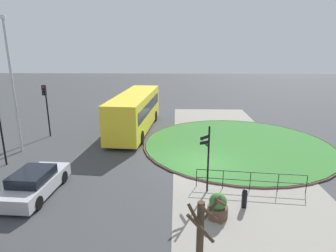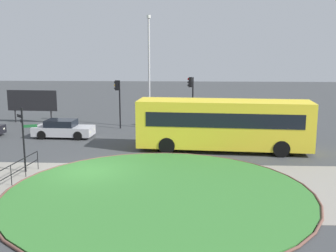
{
  "view_description": "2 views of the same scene",
  "coord_description": "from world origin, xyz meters",
  "px_view_note": "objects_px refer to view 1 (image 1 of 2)",
  "views": [
    {
      "loc": [
        -16.47,
        1.56,
        7.09
      ],
      "look_at": [
        1.99,
        2.09,
        1.92
      ],
      "focal_mm": 30.79,
      "sensor_mm": 36.0,
      "label": 1
    },
    {
      "loc": [
        5.01,
        -20.23,
        6.37
      ],
      "look_at": [
        4.01,
        2.17,
        2.1
      ],
      "focal_mm": 43.72,
      "sensor_mm": 36.0,
      "label": 2
    }
  ],
  "objects_px": {
    "traffic_light_near": "(46,99)",
    "planter_near_signpost": "(218,207)",
    "lamppost_tall": "(12,83)",
    "signpost_directional": "(207,155)",
    "bus_yellow": "(135,111)",
    "street_tree_bare": "(203,230)",
    "bollard_foreground": "(244,198)",
    "car_near_lane": "(35,183)"
  },
  "relations": [
    {
      "from": "bollard_foreground",
      "to": "car_near_lane",
      "type": "height_order",
      "value": "car_near_lane"
    },
    {
      "from": "bus_yellow",
      "to": "car_near_lane",
      "type": "bearing_deg",
      "value": 167.81
    },
    {
      "from": "bus_yellow",
      "to": "street_tree_bare",
      "type": "bearing_deg",
      "value": -160.35
    },
    {
      "from": "bus_yellow",
      "to": "planter_near_signpost",
      "type": "distance_m",
      "value": 14.07
    },
    {
      "from": "planter_near_signpost",
      "to": "street_tree_bare",
      "type": "height_order",
      "value": "street_tree_bare"
    },
    {
      "from": "car_near_lane",
      "to": "lamppost_tall",
      "type": "height_order",
      "value": "lamppost_tall"
    },
    {
      "from": "signpost_directional",
      "to": "bus_yellow",
      "type": "height_order",
      "value": "signpost_directional"
    },
    {
      "from": "bollard_foreground",
      "to": "planter_near_signpost",
      "type": "height_order",
      "value": "planter_near_signpost"
    },
    {
      "from": "traffic_light_near",
      "to": "lamppost_tall",
      "type": "distance_m",
      "value": 3.78
    },
    {
      "from": "bus_yellow",
      "to": "planter_near_signpost",
      "type": "height_order",
      "value": "bus_yellow"
    },
    {
      "from": "car_near_lane",
      "to": "lamppost_tall",
      "type": "xyz_separation_m",
      "value": [
        5.95,
        3.83,
        4.12
      ]
    },
    {
      "from": "bus_yellow",
      "to": "traffic_light_near",
      "type": "distance_m",
      "value": 7.11
    },
    {
      "from": "lamppost_tall",
      "to": "planter_near_signpost",
      "type": "bearing_deg",
      "value": -121.55
    },
    {
      "from": "lamppost_tall",
      "to": "planter_near_signpost",
      "type": "distance_m",
      "value": 15.26
    },
    {
      "from": "bollard_foreground",
      "to": "car_near_lane",
      "type": "bearing_deg",
      "value": 84.82
    },
    {
      "from": "planter_near_signpost",
      "to": "bus_yellow",
      "type": "bearing_deg",
      "value": 22.11
    },
    {
      "from": "bollard_foreground",
      "to": "lamppost_tall",
      "type": "relative_size",
      "value": 0.1
    },
    {
      "from": "bollard_foreground",
      "to": "bus_yellow",
      "type": "distance_m",
      "value": 13.89
    },
    {
      "from": "signpost_directional",
      "to": "street_tree_bare",
      "type": "distance_m",
      "value": 5.46
    },
    {
      "from": "traffic_light_near",
      "to": "lamppost_tall",
      "type": "bearing_deg",
      "value": -8.95
    },
    {
      "from": "signpost_directional",
      "to": "traffic_light_near",
      "type": "bearing_deg",
      "value": 53.28
    },
    {
      "from": "traffic_light_near",
      "to": "lamppost_tall",
      "type": "xyz_separation_m",
      "value": [
        -3.34,
        0.51,
        1.7
      ]
    },
    {
      "from": "bus_yellow",
      "to": "street_tree_bare",
      "type": "xyz_separation_m",
      "value": [
        -16.12,
        -4.34,
        -0.13
      ]
    },
    {
      "from": "bus_yellow",
      "to": "lamppost_tall",
      "type": "relative_size",
      "value": 1.22
    },
    {
      "from": "lamppost_tall",
      "to": "bollard_foreground",
      "type": "bearing_deg",
      "value": -116.39
    },
    {
      "from": "traffic_light_near",
      "to": "planter_near_signpost",
      "type": "bearing_deg",
      "value": 47.22
    },
    {
      "from": "signpost_directional",
      "to": "bollard_foreground",
      "type": "relative_size",
      "value": 3.74
    },
    {
      "from": "planter_near_signpost",
      "to": "signpost_directional",
      "type": "bearing_deg",
      "value": 6.43
    },
    {
      "from": "car_near_lane",
      "to": "bollard_foreground",
      "type": "bearing_deg",
      "value": -91.92
    },
    {
      "from": "bollard_foreground",
      "to": "lamppost_tall",
      "type": "bearing_deg",
      "value": 63.61
    },
    {
      "from": "street_tree_bare",
      "to": "lamppost_tall",
      "type": "bearing_deg",
      "value": 46.93
    },
    {
      "from": "traffic_light_near",
      "to": "lamppost_tall",
      "type": "height_order",
      "value": "lamppost_tall"
    },
    {
      "from": "car_near_lane",
      "to": "traffic_light_near",
      "type": "relative_size",
      "value": 1.05
    },
    {
      "from": "planter_near_signpost",
      "to": "street_tree_bare",
      "type": "distance_m",
      "value": 3.44
    },
    {
      "from": "bollard_foreground",
      "to": "planter_near_signpost",
      "type": "xyz_separation_m",
      "value": [
        -0.82,
        1.31,
        0.04
      ]
    },
    {
      "from": "signpost_directional",
      "to": "lamppost_tall",
      "type": "xyz_separation_m",
      "value": [
        5.41,
        12.24,
        2.78
      ]
    },
    {
      "from": "signpost_directional",
      "to": "traffic_light_near",
      "type": "relative_size",
      "value": 0.82
    },
    {
      "from": "bus_yellow",
      "to": "traffic_light_near",
      "type": "bearing_deg",
      "value": 110.96
    },
    {
      "from": "bus_yellow",
      "to": "bollard_foreground",
      "type": "bearing_deg",
      "value": -146.98
    },
    {
      "from": "street_tree_bare",
      "to": "traffic_light_near",
      "type": "bearing_deg",
      "value": 37.98
    },
    {
      "from": "signpost_directional",
      "to": "planter_near_signpost",
      "type": "height_order",
      "value": "signpost_directional"
    },
    {
      "from": "signpost_directional",
      "to": "car_near_lane",
      "type": "bearing_deg",
      "value": 93.68
    }
  ]
}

